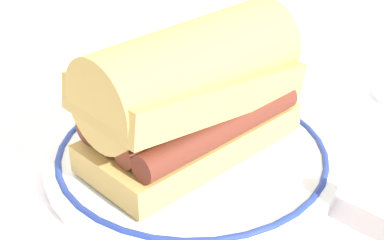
% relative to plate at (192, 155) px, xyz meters
% --- Properties ---
extents(ground_plane, '(1.50, 1.50, 0.00)m').
position_rel_plate_xyz_m(ground_plane, '(0.01, -0.02, -0.01)').
color(ground_plane, white).
extents(plate, '(0.27, 0.27, 0.01)m').
position_rel_plate_xyz_m(plate, '(0.00, 0.00, 0.00)').
color(plate, white).
rests_on(plate, ground_plane).
extents(sausage_sandwich, '(0.22, 0.17, 0.12)m').
position_rel_plate_xyz_m(sausage_sandwich, '(-0.00, 0.00, 0.07)').
color(sausage_sandwich, tan).
rests_on(sausage_sandwich, plate).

